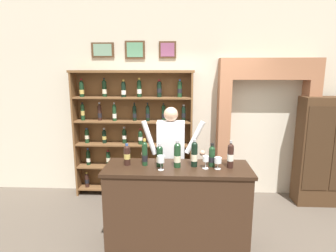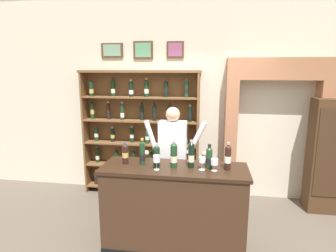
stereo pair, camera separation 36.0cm
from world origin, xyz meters
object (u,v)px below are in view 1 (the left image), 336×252
at_px(tasting_bottle_vin_santo, 194,154).
at_px(wine_glass_left, 161,160).
at_px(wine_shelf, 133,131).
at_px(shopkeeper, 171,152).
at_px(wine_glass_center, 218,161).
at_px(wine_glass_right, 206,159).
at_px(tasting_counter, 177,207).
at_px(tasting_bottle_prosecco, 230,155).
at_px(tasting_bottle_grappa, 177,155).
at_px(tasting_bottle_rosso, 212,156).
at_px(side_cabinet, 326,152).
at_px(tasting_bottle_chianti, 160,156).
at_px(tasting_bottle_brunello, 145,153).
at_px(tasting_bottle_super_tuscan, 127,155).

relative_size(tasting_bottle_vin_santo, wine_glass_left, 1.92).
relative_size(wine_shelf, shopkeeper, 1.29).
xyz_separation_m(wine_glass_center, wine_glass_right, (-0.14, 0.01, 0.01)).
distance_m(tasting_counter, tasting_bottle_prosecco, 0.91).
bearing_deg(tasting_bottle_grappa, tasting_bottle_rosso, 6.42).
distance_m(tasting_bottle_rosso, wine_glass_left, 0.61).
height_order(side_cabinet, tasting_counter, side_cabinet).
xyz_separation_m(wine_glass_center, wine_glass_left, (-0.65, -0.07, 0.03)).
xyz_separation_m(tasting_bottle_chianti, tasting_bottle_vin_santo, (0.41, 0.01, 0.03)).
height_order(side_cabinet, wine_glass_center, side_cabinet).
xyz_separation_m(tasting_bottle_rosso, wine_glass_center, (0.06, -0.09, -0.03)).
xyz_separation_m(tasting_bottle_brunello, tasting_bottle_vin_santo, (0.59, -0.01, 0.01)).
distance_m(side_cabinet, tasting_bottle_prosecco, 2.19).
bearing_deg(tasting_bottle_prosecco, tasting_bottle_super_tuscan, 178.55).
distance_m(side_cabinet, wine_glass_center, 2.34).
bearing_deg(tasting_bottle_super_tuscan, side_cabinet, 22.96).
xyz_separation_m(tasting_counter, wine_glass_left, (-0.19, -0.12, 0.64)).
bearing_deg(tasting_counter, tasting_bottle_chianti, 177.73).
bearing_deg(tasting_bottle_brunello, tasting_bottle_super_tuscan, -179.79).
bearing_deg(wine_glass_right, side_cabinet, 33.29).
distance_m(wine_shelf, tasting_bottle_super_tuscan, 1.47).
bearing_deg(shopkeeper, tasting_bottle_super_tuscan, -129.69).
height_order(wine_shelf, tasting_bottle_vin_santo, wine_shelf).
relative_size(tasting_counter, wine_glass_right, 11.31).
relative_size(tasting_bottle_grappa, tasting_bottle_vin_santo, 0.97).
distance_m(wine_glass_center, wine_glass_left, 0.66).
bearing_deg(tasting_bottle_rosso, tasting_bottle_vin_santo, -176.13).
bearing_deg(tasting_bottle_super_tuscan, wine_glass_center, -4.61).
relative_size(wine_shelf, tasting_bottle_vin_santo, 6.55).
distance_m(side_cabinet, wine_glass_right, 2.45).
bearing_deg(shopkeeper, tasting_bottle_brunello, -115.53).
height_order(tasting_bottle_super_tuscan, tasting_bottle_vin_santo, tasting_bottle_vin_santo).
relative_size(tasting_bottle_super_tuscan, tasting_bottle_brunello, 0.81).
height_order(wine_shelf, tasting_bottle_super_tuscan, wine_shelf).
bearing_deg(tasting_bottle_super_tuscan, tasting_bottle_grappa, -4.27).
xyz_separation_m(tasting_bottle_chianti, tasting_bottle_grappa, (0.21, -0.02, 0.02)).
distance_m(wine_shelf, tasting_bottle_brunello, 1.51).
distance_m(tasting_bottle_rosso, wine_glass_right, 0.11).
distance_m(tasting_bottle_brunello, tasting_bottle_grappa, 0.39).
relative_size(tasting_bottle_rosso, wine_glass_right, 1.86).
bearing_deg(tasting_bottle_chianti, tasting_bottle_vin_santo, 2.01).
bearing_deg(tasting_counter, tasting_bottle_prosecco, 0.45).
distance_m(tasting_counter, tasting_bottle_brunello, 0.77).
relative_size(tasting_bottle_prosecco, wine_glass_right, 2.13).
bearing_deg(tasting_bottle_brunello, wine_shelf, 104.94).
bearing_deg(tasting_bottle_rosso, wine_glass_right, -134.14).
bearing_deg(tasting_bottle_vin_santo, tasting_counter, -173.48).
bearing_deg(wine_glass_center, tasting_bottle_prosecco, 20.41).
xyz_separation_m(side_cabinet, tasting_bottle_rosso, (-1.96, -1.25, 0.29)).
relative_size(tasting_bottle_brunello, wine_glass_right, 2.13).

